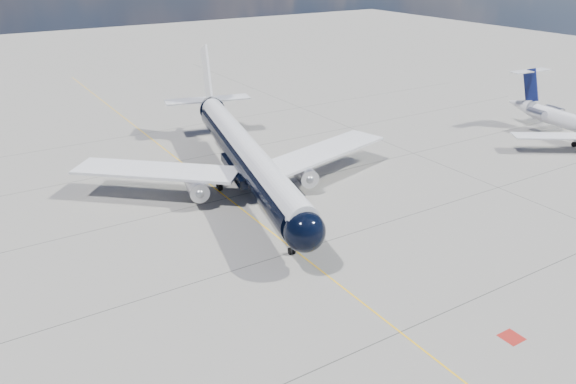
% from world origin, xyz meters
% --- Properties ---
extents(ground, '(320.00, 320.00, 0.00)m').
position_xyz_m(ground, '(0.00, 30.00, 0.00)').
color(ground, gray).
rests_on(ground, ground).
extents(taxiway_centerline, '(0.16, 160.00, 0.01)m').
position_xyz_m(taxiway_centerline, '(0.00, 25.00, 0.00)').
color(taxiway_centerline, yellow).
rests_on(taxiway_centerline, ground).
extents(red_marking, '(1.60, 1.60, 0.01)m').
position_xyz_m(red_marking, '(6.80, -10.00, 0.00)').
color(red_marking, maroon).
rests_on(red_marking, ground).
extents(main_airliner, '(39.62, 48.97, 14.32)m').
position_xyz_m(main_airliner, '(3.52, 27.28, 4.44)').
color(main_airliner, black).
rests_on(main_airliner, ground).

